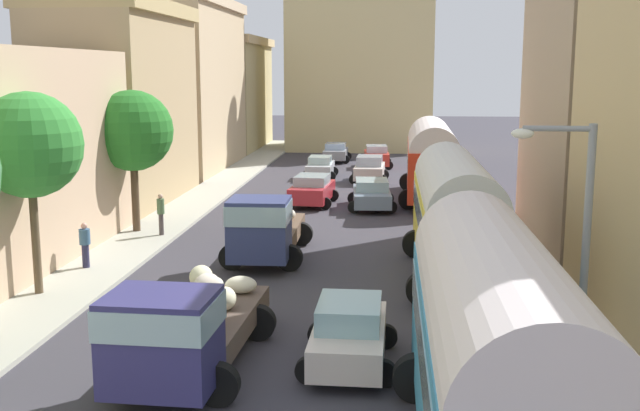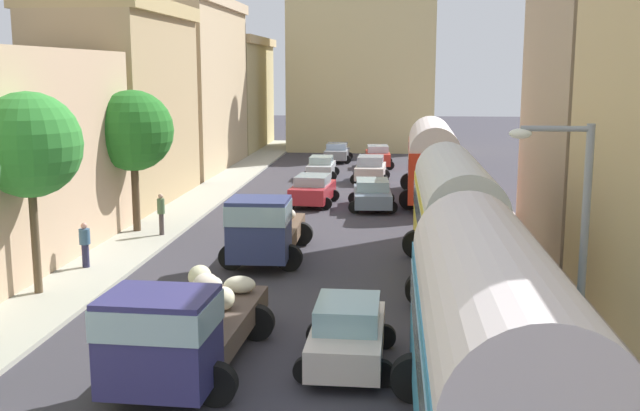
{
  "view_description": "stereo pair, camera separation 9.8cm",
  "coord_description": "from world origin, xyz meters",
  "px_view_note": "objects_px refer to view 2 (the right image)",
  "views": [
    {
      "loc": [
        2.6,
        -9.75,
        6.81
      ],
      "look_at": [
        0.0,
        18.71,
        1.69
      ],
      "focal_mm": 42.79,
      "sensor_mm": 36.0,
      "label": 1
    },
    {
      "loc": [
        2.7,
        -9.74,
        6.81
      ],
      "look_at": [
        0.0,
        18.71,
        1.69
      ],
      "focal_mm": 42.79,
      "sensor_mm": 36.0,
      "label": 2
    }
  ],
  "objects_px": {
    "car_3": "(348,333)",
    "pedestrian_1": "(85,244)",
    "parked_bus_0": "(492,344)",
    "cargo_truck_1": "(265,227)",
    "parked_bus_1": "(454,211)",
    "car_0": "(313,190)",
    "car_4": "(372,194)",
    "car_5": "(371,169)",
    "car_6": "(378,156)",
    "car_1": "(321,167)",
    "streetlamp_near": "(572,240)",
    "car_2": "(337,152)",
    "parked_bus_2": "(432,157)",
    "cargo_truck_0": "(182,326)",
    "pedestrian_2": "(161,212)"
  },
  "relations": [
    {
      "from": "car_3",
      "to": "pedestrian_2",
      "type": "height_order",
      "value": "pedestrian_2"
    },
    {
      "from": "car_1",
      "to": "streetlamp_near",
      "type": "bearing_deg",
      "value": -76.19
    },
    {
      "from": "car_4",
      "to": "car_6",
      "type": "distance_m",
      "value": 16.1
    },
    {
      "from": "car_4",
      "to": "cargo_truck_1",
      "type": "bearing_deg",
      "value": -107.56
    },
    {
      "from": "parked_bus_1",
      "to": "cargo_truck_1",
      "type": "distance_m",
      "value": 6.77
    },
    {
      "from": "parked_bus_1",
      "to": "car_5",
      "type": "distance_m",
      "value": 22.22
    },
    {
      "from": "car_3",
      "to": "car_4",
      "type": "distance_m",
      "value": 20.4
    },
    {
      "from": "cargo_truck_0",
      "to": "car_6",
      "type": "xyz_separation_m",
      "value": [
        3.55,
        37.71,
        -0.45
      ]
    },
    {
      "from": "car_5",
      "to": "pedestrian_1",
      "type": "xyz_separation_m",
      "value": [
        -9.07,
        -22.0,
        0.16
      ]
    },
    {
      "from": "car_3",
      "to": "streetlamp_near",
      "type": "distance_m",
      "value": 5.58
    },
    {
      "from": "parked_bus_0",
      "to": "cargo_truck_1",
      "type": "height_order",
      "value": "parked_bus_0"
    },
    {
      "from": "car_3",
      "to": "pedestrian_1",
      "type": "height_order",
      "value": "pedestrian_1"
    },
    {
      "from": "parked_bus_0",
      "to": "streetlamp_near",
      "type": "bearing_deg",
      "value": 56.77
    },
    {
      "from": "cargo_truck_1",
      "to": "pedestrian_2",
      "type": "distance_m",
      "value": 6.03
    },
    {
      "from": "parked_bus_0",
      "to": "car_4",
      "type": "xyz_separation_m",
      "value": [
        -2.64,
        25.05,
        -1.59
      ]
    },
    {
      "from": "cargo_truck_0",
      "to": "car_6",
      "type": "height_order",
      "value": "cargo_truck_0"
    },
    {
      "from": "car_2",
      "to": "car_4",
      "type": "relative_size",
      "value": 0.86
    },
    {
      "from": "parked_bus_1",
      "to": "streetlamp_near",
      "type": "distance_m",
      "value": 9.63
    },
    {
      "from": "parked_bus_0",
      "to": "parked_bus_2",
      "type": "distance_m",
      "value": 27.9
    },
    {
      "from": "cargo_truck_1",
      "to": "car_2",
      "type": "distance_m",
      "value": 30.31
    },
    {
      "from": "car_5",
      "to": "streetlamp_near",
      "type": "height_order",
      "value": "streetlamp_near"
    },
    {
      "from": "parked_bus_2",
      "to": "parked_bus_0",
      "type": "bearing_deg",
      "value": -90.83
    },
    {
      "from": "parked_bus_0",
      "to": "car_2",
      "type": "bearing_deg",
      "value": 97.44
    },
    {
      "from": "car_5",
      "to": "car_6",
      "type": "xyz_separation_m",
      "value": [
        0.3,
        6.95,
        -0.01
      ]
    },
    {
      "from": "car_4",
      "to": "car_2",
      "type": "bearing_deg",
      "value": 99.29
    },
    {
      "from": "car_2",
      "to": "parked_bus_1",
      "type": "bearing_deg",
      "value": -79.17
    },
    {
      "from": "parked_bus_1",
      "to": "car_0",
      "type": "height_order",
      "value": "parked_bus_1"
    },
    {
      "from": "parked_bus_2",
      "to": "cargo_truck_0",
      "type": "relative_size",
      "value": 1.43
    },
    {
      "from": "cargo_truck_1",
      "to": "cargo_truck_0",
      "type": "bearing_deg",
      "value": -90.51
    },
    {
      "from": "car_6",
      "to": "pedestrian_1",
      "type": "xyz_separation_m",
      "value": [
        -9.37,
        -28.96,
        0.17
      ]
    },
    {
      "from": "parked_bus_0",
      "to": "cargo_truck_1",
      "type": "xyz_separation_m",
      "value": [
        -6.14,
        13.97,
        -1.03
      ]
    },
    {
      "from": "pedestrian_2",
      "to": "parked_bus_2",
      "type": "bearing_deg",
      "value": 42.31
    },
    {
      "from": "car_2",
      "to": "pedestrian_2",
      "type": "relative_size",
      "value": 1.98
    },
    {
      "from": "car_2",
      "to": "car_5",
      "type": "xyz_separation_m",
      "value": [
        2.79,
        -10.07,
        0.08
      ]
    },
    {
      "from": "car_4",
      "to": "car_5",
      "type": "height_order",
      "value": "car_5"
    },
    {
      "from": "cargo_truck_0",
      "to": "streetlamp_near",
      "type": "xyz_separation_m",
      "value": [
        8.11,
        -0.59,
        2.25
      ]
    },
    {
      "from": "car_3",
      "to": "streetlamp_near",
      "type": "height_order",
      "value": "streetlamp_near"
    },
    {
      "from": "cargo_truck_0",
      "to": "car_4",
      "type": "bearing_deg",
      "value": 80.54
    },
    {
      "from": "parked_bus_1",
      "to": "car_4",
      "type": "height_order",
      "value": "parked_bus_1"
    },
    {
      "from": "parked_bus_0",
      "to": "cargo_truck_0",
      "type": "height_order",
      "value": "parked_bus_0"
    },
    {
      "from": "cargo_truck_0",
      "to": "car_2",
      "type": "bearing_deg",
      "value": 89.36
    },
    {
      "from": "parked_bus_0",
      "to": "cargo_truck_0",
      "type": "bearing_deg",
      "value": 151.09
    },
    {
      "from": "pedestrian_1",
      "to": "streetlamp_near",
      "type": "relative_size",
      "value": 0.29
    },
    {
      "from": "parked_bus_0",
      "to": "car_3",
      "type": "bearing_deg",
      "value": 119.72
    },
    {
      "from": "parked_bus_1",
      "to": "cargo_truck_0",
      "type": "xyz_separation_m",
      "value": [
        -6.58,
        -8.84,
        -1.05
      ]
    },
    {
      "from": "parked_bus_1",
      "to": "streetlamp_near",
      "type": "xyz_separation_m",
      "value": [
        1.53,
        -9.43,
        1.2
      ]
    },
    {
      "from": "parked_bus_2",
      "to": "cargo_truck_1",
      "type": "bearing_deg",
      "value": -115.17
    },
    {
      "from": "car_5",
      "to": "car_6",
      "type": "bearing_deg",
      "value": 87.55
    },
    {
      "from": "cargo_truck_0",
      "to": "pedestrian_2",
      "type": "bearing_deg",
      "value": 108.8
    },
    {
      "from": "parked_bus_0",
      "to": "car_1",
      "type": "relative_size",
      "value": 2.45
    }
  ]
}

